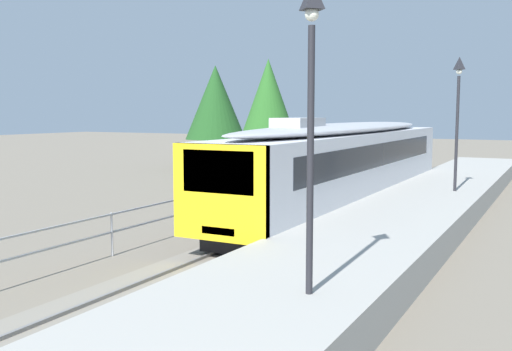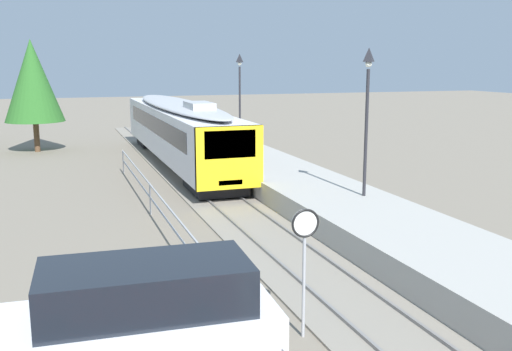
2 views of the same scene
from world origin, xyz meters
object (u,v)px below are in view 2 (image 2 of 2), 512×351
object	(u,v)px
commuter_train	(179,127)
platform_lamp_mid_platform	(367,94)
platform_lamp_far_end	(240,81)
speed_limit_sign	(305,241)
parked_van_white	(134,335)

from	to	relation	value
commuter_train	platform_lamp_mid_platform	distance (m)	14.54
platform_lamp_mid_platform	platform_lamp_far_end	world-z (taller)	same
speed_limit_sign	parked_van_white	size ratio (longest dim) A/B	0.56
platform_lamp_mid_platform	platform_lamp_far_end	size ratio (longest dim) A/B	1.00
platform_lamp_far_end	speed_limit_sign	world-z (taller)	platform_lamp_far_end
commuter_train	platform_lamp_far_end	bearing A→B (deg)	19.80
platform_lamp_mid_platform	speed_limit_sign	world-z (taller)	platform_lamp_mid_platform
platform_lamp_mid_platform	commuter_train	bearing A→B (deg)	106.50
platform_lamp_mid_platform	parked_van_white	world-z (taller)	platform_lamp_mid_platform
speed_limit_sign	parked_van_white	xyz separation A→B (m)	(-3.69, -1.41, -0.83)
speed_limit_sign	platform_lamp_mid_platform	bearing A→B (deg)	53.50
commuter_train	speed_limit_sign	size ratio (longest dim) A/B	7.32
platform_lamp_far_end	speed_limit_sign	xyz separation A→B (m)	(-5.90, -23.18, -2.50)
platform_lamp_mid_platform	platform_lamp_far_end	distance (m)	15.20
speed_limit_sign	parked_van_white	world-z (taller)	speed_limit_sign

